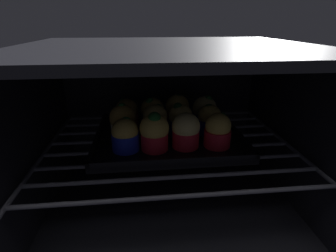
# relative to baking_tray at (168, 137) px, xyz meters

# --- Properties ---
(oven_cavity) EXTENTS (0.59, 0.47, 0.37)m
(oven_cavity) POSITION_rel_baking_tray_xyz_m (0.00, 0.03, 0.02)
(oven_cavity) COLOR black
(oven_cavity) RESTS_ON ground
(oven_rack) EXTENTS (0.55, 0.42, 0.01)m
(oven_rack) POSITION_rel_baking_tray_xyz_m (0.00, -0.02, -0.01)
(oven_rack) COLOR #51515B
(oven_rack) RESTS_ON oven_cavity
(baking_tray) EXTENTS (0.33, 0.26, 0.02)m
(baking_tray) POSITION_rel_baking_tray_xyz_m (0.00, 0.00, 0.00)
(baking_tray) COLOR black
(baking_tray) RESTS_ON oven_rack
(muffin_row0_col0) EXTENTS (0.06, 0.06, 0.07)m
(muffin_row0_col0) POSITION_rel_baking_tray_xyz_m (-0.09, -0.06, 0.04)
(muffin_row0_col0) COLOR #1928B7
(muffin_row0_col0) RESTS_ON baking_tray
(muffin_row0_col1) EXTENTS (0.06, 0.06, 0.08)m
(muffin_row0_col1) POSITION_rel_baking_tray_xyz_m (-0.03, -0.07, 0.04)
(muffin_row0_col1) COLOR red
(muffin_row0_col1) RESTS_ON baking_tray
(muffin_row0_col2) EXTENTS (0.06, 0.06, 0.07)m
(muffin_row0_col2) POSITION_rel_baking_tray_xyz_m (0.03, -0.06, 0.04)
(muffin_row0_col2) COLOR red
(muffin_row0_col2) RESTS_ON baking_tray
(muffin_row0_col3) EXTENTS (0.06, 0.06, 0.07)m
(muffin_row0_col3) POSITION_rel_baking_tray_xyz_m (0.10, -0.07, 0.04)
(muffin_row0_col3) COLOR red
(muffin_row0_col3) RESTS_ON baking_tray
(muffin_row1_col0) EXTENTS (0.06, 0.06, 0.08)m
(muffin_row1_col0) POSITION_rel_baking_tray_xyz_m (-0.10, -0.00, 0.04)
(muffin_row1_col0) COLOR silver
(muffin_row1_col0) RESTS_ON baking_tray
(muffin_row1_col1) EXTENTS (0.06, 0.06, 0.07)m
(muffin_row1_col1) POSITION_rel_baking_tray_xyz_m (-0.03, -0.00, 0.04)
(muffin_row1_col1) COLOR #1928B7
(muffin_row1_col1) RESTS_ON baking_tray
(muffin_row1_col2) EXTENTS (0.06, 0.06, 0.08)m
(muffin_row1_col2) POSITION_rel_baking_tray_xyz_m (0.03, 0.00, 0.04)
(muffin_row1_col2) COLOR #1928B7
(muffin_row1_col2) RESTS_ON baking_tray
(muffin_row1_col3) EXTENTS (0.06, 0.06, 0.07)m
(muffin_row1_col3) POSITION_rel_baking_tray_xyz_m (0.10, 0.00, 0.04)
(muffin_row1_col3) COLOR #1928B7
(muffin_row1_col3) RESTS_ON baking_tray
(muffin_row2_col0) EXTENTS (0.06, 0.06, 0.07)m
(muffin_row2_col0) POSITION_rel_baking_tray_xyz_m (-0.10, 0.06, 0.04)
(muffin_row2_col0) COLOR red
(muffin_row2_col0) RESTS_ON baking_tray
(muffin_row2_col1) EXTENTS (0.06, 0.06, 0.07)m
(muffin_row2_col1) POSITION_rel_baking_tray_xyz_m (-0.03, 0.06, 0.04)
(muffin_row2_col1) COLOR #1928B7
(muffin_row2_col1) RESTS_ON baking_tray
(muffin_row2_col2) EXTENTS (0.06, 0.06, 0.08)m
(muffin_row2_col2) POSITION_rel_baking_tray_xyz_m (0.03, 0.06, 0.04)
(muffin_row2_col2) COLOR red
(muffin_row2_col2) RESTS_ON baking_tray
(muffin_row2_col3) EXTENTS (0.06, 0.06, 0.08)m
(muffin_row2_col3) POSITION_rel_baking_tray_xyz_m (0.10, 0.06, 0.04)
(muffin_row2_col3) COLOR #1928B7
(muffin_row2_col3) RESTS_ON baking_tray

